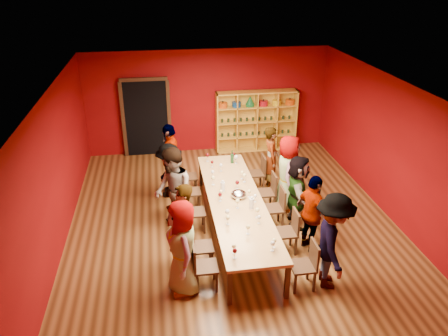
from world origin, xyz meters
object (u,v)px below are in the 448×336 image
Objects in this scene: chair_person_left_1 at (197,245)px; chair_person_right_3 at (269,190)px; chair_person_right_0 at (307,263)px; spittoon_bowl at (239,194)px; chair_person_left_2 at (191,210)px; person_right_1 at (313,214)px; wine_bottle at (232,158)px; shelving_unit at (256,118)px; person_left_4 at (171,160)px; chair_person_left_0 at (201,264)px; chair_person_left_3 at (188,190)px; chair_person_left_4 at (185,175)px; person_right_0 at (333,241)px; tasting_table at (235,201)px; chair_person_right_1 at (290,229)px; person_right_4 at (271,158)px; person_left_0 at (183,248)px; person_left_2 at (173,192)px; person_left_3 at (170,178)px; person_right_3 at (288,173)px; person_left_1 at (183,229)px; person_right_2 at (297,191)px; chair_person_right_2 at (277,206)px; chair_person_right_4 at (259,171)px.

chair_person_right_3 is (1.82, 1.85, 0.00)m from chair_person_left_1.
spittoon_bowl is (-0.83, 1.99, 0.33)m from chair_person_right_0.
chair_person_left_2 is at bearing 175.28° from spittoon_bowl.
wine_bottle is at bearing 5.53° from person_right_1.
person_left_4 reaches higher than shelving_unit.
chair_person_left_0 is 2.41m from person_right_1.
chair_person_left_3 is 1.00× the size of chair_person_right_0.
chair_person_left_4 is 0.50× the size of person_right_0.
tasting_table is 5.06× the size of chair_person_left_4.
chair_person_left_2 is (0.00, 1.25, 0.00)m from chair_person_left_1.
chair_person_left_2 is at bearing 150.61° from chair_person_right_1.
person_right_4 is (0.29, 3.68, 0.32)m from chair_person_right_0.
spittoon_bowl is at bearing 41.04° from tasting_table.
chair_person_left_3 is (0.30, 2.73, -0.37)m from person_left_0.
chair_person_right_0 is 2.67m from chair_person_right_3.
person_right_4 is at bearing 73.77° from chair_person_right_3.
person_left_2 is 1.16× the size of person_right_4.
tasting_table is 5.06× the size of chair_person_right_3.
person_right_3 reaches higher than person_left_3.
chair_person_left_1 is at bearing -90.00° from chair_person_left_2.
spittoon_bowl is at bearing 37.78° from person_left_3.
tasting_table is at bearing 39.90° from person_right_1.
shelving_unit is 1.47× the size of person_left_3.
person_left_4 is (0.06, 0.78, 0.09)m from person_left_3.
person_left_1 reaches higher than chair_person_left_2.
chair_person_left_1 and chair_person_right_0 have the same top height.
chair_person_left_0 is at bearing 172.29° from chair_person_right_0.
shelving_unit is 4.45m from spittoon_bowl.
wine_bottle is (-0.67, 3.71, 0.38)m from chair_person_right_0.
chair_person_right_1 and chair_person_right_3 have the same top height.
person_right_3 is at bearing 39.42° from chair_person_left_1.
shelving_unit is at bearing 10.77° from person_right_2.
person_right_0 is 2.35m from spittoon_bowl.
person_left_0 is 3.51m from person_left_4.
person_right_1 is at bearing 10.73° from person_right_0.
chair_person_right_2 is at bearing 90.00° from chair_person_right_1.
chair_person_right_4 is at bearing 99.34° from person_left_4.
chair_person_right_4 is (1.82, 2.85, 0.00)m from chair_person_left_1.
shelving_unit is at bearing 144.89° from person_left_4.
spittoon_bowl reaches higher than chair_person_left_3.
chair_person_right_0 is at bearing -64.72° from tasting_table.
tasting_table is at bearing -107.92° from shelving_unit.
person_left_2 reaches higher than chair_person_right_4.
chair_person_right_3 is (-0.49, -3.57, -0.49)m from shelving_unit.
tasting_table is 1.34m from person_right_2.
person_left_3 reaches higher than chair_person_left_2.
person_right_2 is (0.01, 1.97, -0.09)m from person_right_0.
person_right_1 reaches higher than chair_person_left_4.
shelving_unit is 2.70× the size of chair_person_right_2.
person_left_3 is at bearing 36.90° from person_right_1.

